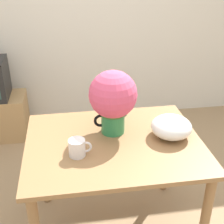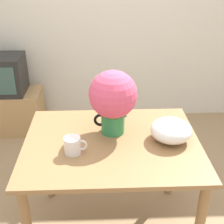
# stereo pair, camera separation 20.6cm
# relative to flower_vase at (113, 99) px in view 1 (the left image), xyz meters

# --- Properties ---
(wall_back) EXTENTS (8.00, 0.05, 2.60)m
(wall_back) POSITION_rel_flower_vase_xyz_m (-0.03, 1.77, 0.26)
(wall_back) COLOR silver
(wall_back) RESTS_ON ground_plane
(table) EXTENTS (1.14, 0.90, 0.80)m
(table) POSITION_rel_flower_vase_xyz_m (-0.01, -0.12, -0.37)
(table) COLOR olive
(table) RESTS_ON ground_plane
(flower_vase) EXTENTS (0.32, 0.32, 0.44)m
(flower_vase) POSITION_rel_flower_vase_xyz_m (0.00, 0.00, 0.00)
(flower_vase) COLOR #2D844C
(flower_vase) RESTS_ON table
(coffee_mug) EXTENTS (0.14, 0.10, 0.11)m
(coffee_mug) POSITION_rel_flower_vase_xyz_m (-0.25, -0.24, -0.19)
(coffee_mug) COLOR white
(coffee_mug) RESTS_ON table
(white_bowl) EXTENTS (0.27, 0.27, 0.14)m
(white_bowl) POSITION_rel_flower_vase_xyz_m (0.37, -0.12, -0.18)
(white_bowl) COLOR white
(white_bowl) RESTS_ON table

